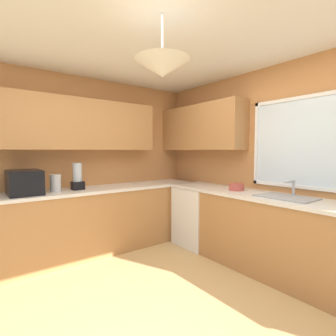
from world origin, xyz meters
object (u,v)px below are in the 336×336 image
Objects in this scene: kettle at (56,183)px; bowl at (236,187)px; microwave at (24,182)px; sink_assembly at (286,197)px; blender_appliance at (78,178)px; dishwasher at (199,216)px.

kettle reaches higher than bowl.
microwave is at bearing -120.39° from bowl.
microwave is 3.05m from sink_assembly.
sink_assembly is at bearing 39.43° from blender_appliance.
kettle is 2.78m from sink_assembly.
kettle is 0.62× the size of blender_appliance.
blender_appliance reaches higher than bowl.
kettle reaches higher than dishwasher.
bowl is (1.32, 1.93, -0.07)m from kettle.
microwave reaches higher than kettle.
dishwasher is 4.48× the size of bowl.
blender_appliance reaches higher than microwave.
blender_appliance is at bearing 90.00° from microwave.
microwave reaches higher than bowl.
kettle is (-0.64, -1.90, 0.59)m from dishwasher.
blender_appliance is at bearing -129.03° from bowl.
blender_appliance reaches higher than kettle.
sink_assembly is at bearing 1.55° from dishwasher.
kettle is 0.38× the size of sink_assembly.
bowl is at bearing 50.97° from blender_appliance.
dishwasher is at bearing 71.41° from kettle.
dishwasher is 1.44m from sink_assembly.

